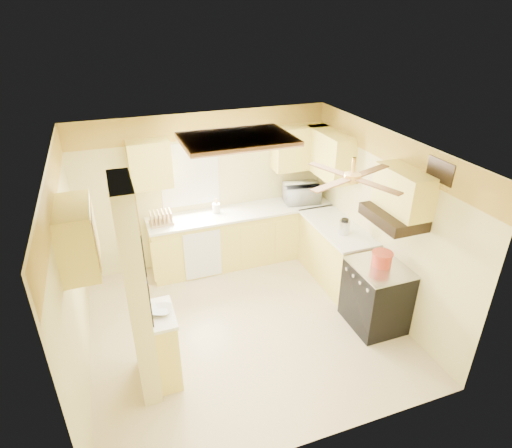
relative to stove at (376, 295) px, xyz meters
name	(u,v)px	position (x,y,z in m)	size (l,w,h in m)	color
floor	(245,325)	(-1.67, 0.55, -0.46)	(4.00, 4.00, 0.00)	beige
ceiling	(242,148)	(-1.67, 0.55, 2.04)	(4.00, 4.00, 0.00)	white
wall_back	(206,190)	(-1.67, 2.45, 0.79)	(4.00, 4.00, 0.00)	#DBCF86
wall_front	(313,350)	(-1.67, -1.35, 0.79)	(4.00, 4.00, 0.00)	#DBCF86
wall_left	(70,278)	(-3.67, 0.55, 0.79)	(3.80, 3.80, 0.00)	#DBCF86
wall_right	(381,221)	(0.33, 0.55, 0.79)	(3.80, 3.80, 0.00)	#DBCF86
wallpaper_border	(203,126)	(-1.67, 2.43, 1.84)	(4.00, 0.02, 0.40)	yellow
partition_column	(137,294)	(-3.02, 0.00, 0.79)	(0.20, 0.70, 2.50)	#DBCF86
partition_ledge	(165,347)	(-2.80, 0.00, -0.01)	(0.25, 0.55, 0.90)	#E1CD62
ledge_top	(161,314)	(-2.80, 0.00, 0.46)	(0.28, 0.58, 0.04)	white
lower_cabinets_back	(242,237)	(-1.17, 2.15, -0.01)	(3.00, 0.60, 0.90)	#E1CD62
lower_cabinets_right	(335,254)	(0.03, 1.15, -0.01)	(0.60, 1.40, 0.90)	#E1CD62
countertop_back	(242,212)	(-1.17, 2.14, 0.46)	(3.04, 0.64, 0.04)	white
countertop_right	(337,227)	(0.02, 1.15, 0.46)	(0.64, 1.44, 0.04)	white
dishwasher_panel	(203,255)	(-1.92, 1.84, -0.03)	(0.58, 0.02, 0.80)	white
window	(190,175)	(-1.92, 2.44, 1.09)	(0.92, 0.02, 1.02)	white
upper_cab_back_left	(150,164)	(-2.52, 2.27, 1.39)	(0.60, 0.35, 0.70)	#E1CD62
upper_cab_back_right	(300,147)	(-0.12, 2.27, 1.39)	(0.90, 0.35, 0.70)	#E1CD62
upper_cab_right	(329,154)	(0.16, 1.80, 1.39)	(0.35, 1.00, 0.70)	#E1CD62
upper_cab_left_wall	(77,238)	(-3.49, 0.30, 1.39)	(0.35, 0.75, 0.70)	#E1CD62
upper_cab_over_stove	(403,191)	(0.16, 0.00, 1.49)	(0.35, 0.76, 0.52)	#E1CD62
stove	(376,295)	(0.00, 0.00, 0.00)	(0.68, 0.77, 0.92)	black
range_hood	(393,217)	(0.07, 0.00, 1.16)	(0.50, 0.76, 0.14)	black
poster_menu	(140,242)	(-2.91, 0.00, 1.39)	(0.02, 0.42, 0.57)	black
poster_nashville	(148,295)	(-2.91, 0.00, 0.74)	(0.02, 0.42, 0.57)	black
ceiling_light_panel	(237,139)	(-1.57, 1.05, 2.00)	(1.35, 0.95, 0.06)	brown
ceiling_fan	(352,177)	(-0.67, -0.15, 1.83)	(1.15, 1.15, 0.26)	gold
vent_grate	(440,171)	(0.31, -0.35, 1.84)	(0.02, 0.40, 0.25)	black
microwave	(302,193)	(-0.11, 2.13, 0.64)	(0.58, 0.39, 0.32)	white
bowl	(162,310)	(-2.79, 0.00, 0.51)	(0.23, 0.23, 0.06)	white
dutch_oven	(382,259)	(0.03, 0.04, 0.55)	(0.27, 0.27, 0.18)	#BA3420
kettle	(344,227)	(-0.02, 0.90, 0.59)	(0.16, 0.16, 0.24)	silver
dish_rack	(161,220)	(-2.47, 2.12, 0.55)	(0.36, 0.28, 0.20)	tan
utensil_crock	(216,208)	(-1.57, 2.22, 0.56)	(0.12, 0.12, 0.24)	white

